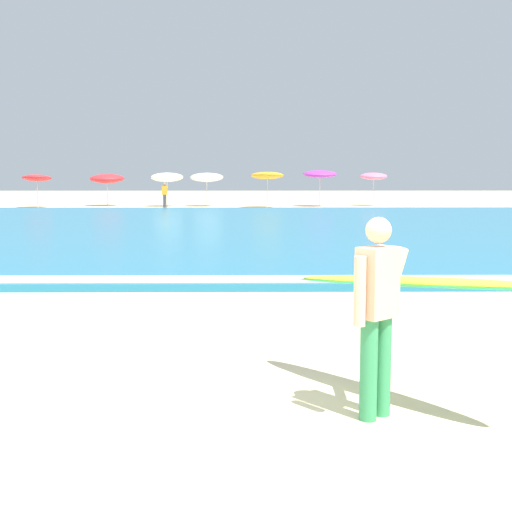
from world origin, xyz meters
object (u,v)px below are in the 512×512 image
Objects in this scene: beach_umbrella_0 at (37,178)px; beach_umbrella_3 at (207,177)px; beach_umbrella_2 at (167,177)px; beach_umbrella_4 at (267,176)px; surfer_with_board at (396,295)px; beach_umbrella_5 at (320,174)px; beachgoer_near_row_left at (165,195)px; beach_umbrella_1 at (107,179)px; beach_umbrella_6 at (374,176)px.

beach_umbrella_3 is at bearing 8.52° from beach_umbrella_0.
beach_umbrella_3 is at bearing 4.09° from beach_umbrella_2.
beach_umbrella_4 is at bearing -0.61° from beach_umbrella_0.
beach_umbrella_3 is (-4.07, 38.28, 0.84)m from surfer_with_board.
beach_umbrella_2 is 2.56m from beach_umbrella_3.
beach_umbrella_5 is at bearing -0.05° from beach_umbrella_2.
surfer_with_board reaches higher than beachgoer_near_row_left.
beach_umbrella_3 is at bearing 96.07° from surfer_with_board.
surfer_with_board is 36.20m from beachgoer_near_row_left.
beach_umbrella_4 is (10.53, -2.56, 0.20)m from beach_umbrella_1.
beach_umbrella_6 is at bearing 4.39° from beach_umbrella_3.
beach_umbrella_3 is 3.75m from beachgoer_near_row_left.
beach_umbrella_1 is 4.21m from beach_umbrella_2.
beach_umbrella_6 is at bearing 0.06° from beach_umbrella_1.
beachgoer_near_row_left is at bearing -165.76° from beach_umbrella_5.
surfer_with_board is at bearing -74.68° from beach_umbrella_1.
beach_umbrella_6 reaches higher than beach_umbrella_0.
beach_umbrella_5 reaches higher than beach_umbrella_4.
surfer_with_board is at bearing -83.93° from beach_umbrella_3.
surfer_with_board is 1.05× the size of beach_umbrella_6.
surfer_with_board is at bearing -68.31° from beach_umbrella_0.
beach_umbrella_3 is 4.26m from beach_umbrella_4.
beach_umbrella_4 is (6.45, -1.55, 0.11)m from beach_umbrella_2.
beach_umbrella_0 is 0.95× the size of beach_umbrella_3.
beach_umbrella_2 is at bearing -175.91° from beach_umbrella_3.
beach_umbrella_4 reaches higher than beach_umbrella_3.
beachgoer_near_row_left is at bearing -132.14° from beach_umbrella_3.
beach_umbrella_1 is at bearing 175.83° from beach_umbrella_5.
beach_umbrella_3 reaches higher than beach_umbrella_1.
beach_umbrella_2 is at bearing 9.92° from beach_umbrella_0.
beach_umbrella_0 is 8.09m from beach_umbrella_2.
beach_umbrella_5 is (9.91, -0.01, 0.21)m from beach_umbrella_2.
beach_umbrella_0 is at bearing 111.69° from surfer_with_board.
beachgoer_near_row_left is (-6.48, 35.61, -0.19)m from surfer_with_board.
surfer_with_board is 36.56m from beach_umbrella_4.
beach_umbrella_1 is at bearing 105.32° from surfer_with_board.
beach_umbrella_5 is (13.99, -1.02, 0.30)m from beach_umbrella_1.
beach_umbrella_0 is 8.25m from beachgoer_near_row_left.
beachgoer_near_row_left is at bearing -86.72° from beach_umbrella_2.
beach_umbrella_2 reaches higher than beach_umbrella_0.
beach_umbrella_2 is at bearing 166.49° from beach_umbrella_4.
beach_umbrella_0 is 17.93m from beach_umbrella_5.
beach_umbrella_1 is 0.94× the size of beach_umbrella_5.
beach_umbrella_6 reaches higher than beachgoer_near_row_left.
beach_umbrella_0 is 0.94× the size of beach_umbrella_1.
beach_umbrella_4 is at bearing -160.14° from beach_umbrella_6.
beach_umbrella_5 is at bearing -164.25° from beach_umbrella_6.
beach_umbrella_3 is 0.98× the size of beach_umbrella_4.
beach_umbrella_6 is at bearing 15.75° from beach_umbrella_5.
beach_umbrella_6 is (21.56, 2.42, 0.10)m from beach_umbrella_0.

